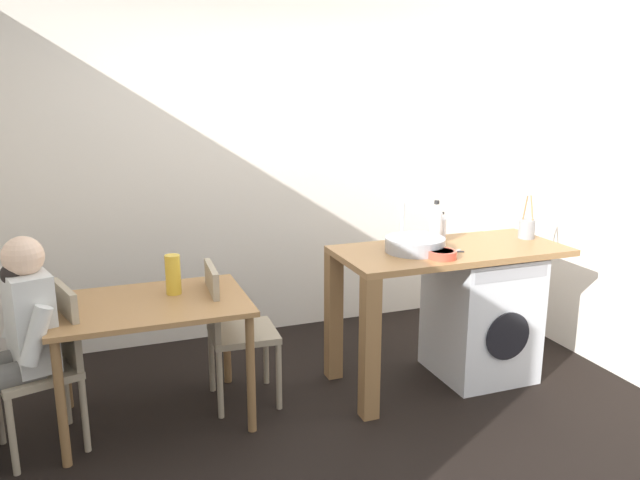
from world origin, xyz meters
The scene contains 16 objects.
ground_plane centered at (0.00, 0.00, 0.00)m, with size 5.46×5.46×0.00m, color black.
wall_back centered at (0.00, 1.75, 1.35)m, with size 4.60×0.10×2.70m, color silver.
dining_table centered at (-0.94, 0.55, 0.64)m, with size 1.10×0.76×0.74m.
chair_person_seat centered at (-1.49, 0.47, 0.51)m, with size 0.50×0.50×0.90m.
chair_opposite centered at (-0.46, 0.60, 0.51)m, with size 0.42×0.42×0.90m.
seated_person centered at (-1.64, 0.42, 0.67)m, with size 0.55×0.54×1.20m.
kitchen_counter centered at (0.75, 0.42, 0.76)m, with size 1.50×0.68×0.92m.
washing_machine centered at (1.22, 0.42, 0.43)m, with size 0.60×0.61×0.86m.
sink_basin centered at (0.70, 0.42, 0.97)m, with size 0.38×0.38×0.09m, color #9EA0A5.
tap centered at (0.70, 0.60, 1.06)m, with size 0.02×0.02×0.28m, color #B2B2B7.
bottle_tall_green centered at (0.93, 0.56, 1.05)m, with size 0.08×0.08×0.29m.
bottle_squat_brown centered at (1.04, 0.66, 1.00)m, with size 0.06×0.06×0.19m.
mixing_bowl centered at (0.77, 0.22, 0.95)m, with size 0.18×0.18×0.05m.
utensil_crock centered at (1.59, 0.47, 0.99)m, with size 0.11×0.11×0.30m.
vase centered at (-0.79, 0.65, 0.86)m, with size 0.09×0.09×0.24m, color gold.
scissors centered at (0.91, 0.32, 0.92)m, with size 0.15×0.06×0.01m.
Camera 1 is at (-1.21, -2.99, 1.95)m, focal length 35.31 mm.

